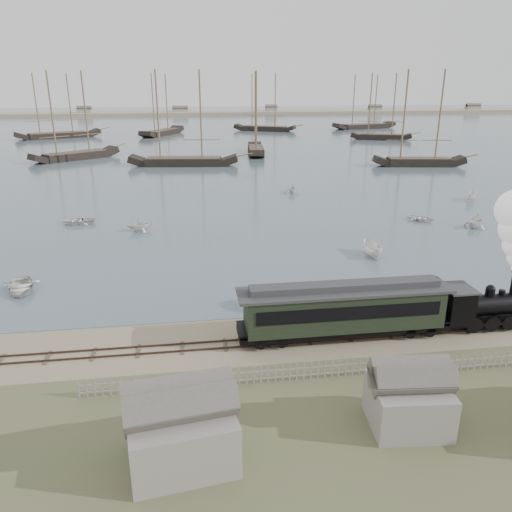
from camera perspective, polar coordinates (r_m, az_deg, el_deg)
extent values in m
plane|color=gray|center=(38.64, 6.70, -7.92)|extent=(600.00, 600.00, 0.00)
cube|color=#455A63|center=(204.07, -5.73, 14.38)|extent=(600.00, 336.00, 0.06)
cube|color=#3B2720|center=(36.47, 7.70, -9.55)|extent=(120.00, 0.08, 0.12)
cube|color=#3B2720|center=(37.31, 7.29, -8.82)|extent=(120.00, 0.08, 0.12)
cube|color=#3A2E25|center=(36.93, 7.49, -9.28)|extent=(120.00, 1.80, 0.06)
cube|color=tan|center=(283.79, -6.54, 15.74)|extent=(500.00, 20.00, 1.80)
cube|color=black|center=(41.79, 25.02, -6.40)|extent=(7.32, 2.15, 0.27)
cylinder|color=black|center=(41.14, 24.73, -5.11)|extent=(4.52, 1.61, 1.61)
cube|color=black|center=(39.85, 21.89, -5.15)|extent=(1.94, 2.37, 2.48)
cube|color=#333336|center=(39.36, 22.12, -3.43)|extent=(2.15, 2.58, 0.13)
sphere|color=black|center=(40.78, 25.23, -3.47)|extent=(0.69, 0.69, 0.69)
cube|color=black|center=(37.01, 9.87, -8.07)|extent=(15.25, 2.50, 0.38)
cube|color=black|center=(36.33, 10.01, -5.93)|extent=(14.16, 2.72, 2.72)
cube|color=black|center=(35.04, 10.72, -6.48)|extent=(13.07, 0.06, 0.98)
cube|color=black|center=(37.41, 9.39, -4.67)|extent=(13.07, 0.06, 0.98)
cube|color=#333336|center=(35.76, 10.14, -3.88)|extent=(15.25, 2.94, 0.20)
cube|color=#333336|center=(35.63, 10.17, -3.40)|extent=(13.61, 1.31, 0.49)
imported|color=silver|center=(39.40, 8.97, -6.90)|extent=(3.58, 4.08, 0.70)
imported|color=silver|center=(48.65, -25.30, -3.17)|extent=(5.01, 4.07, 0.91)
imported|color=silver|center=(63.31, -13.14, 3.54)|extent=(3.59, 3.85, 1.64)
imported|color=silver|center=(54.30, 13.13, 0.80)|extent=(3.81, 1.45, 1.47)
imported|color=silver|center=(69.80, 18.33, 4.12)|extent=(4.03, 4.13, 0.70)
imported|color=silver|center=(68.83, 23.84, 3.67)|extent=(4.02, 4.21, 1.72)
imported|color=silver|center=(84.47, 23.41, 6.29)|extent=(3.61, 3.45, 1.40)
imported|color=silver|center=(68.82, -19.69, 3.82)|extent=(2.94, 4.10, 0.85)
imported|color=silver|center=(83.16, 4.14, 7.72)|extent=(3.53, 3.22, 1.59)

